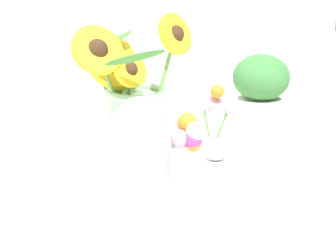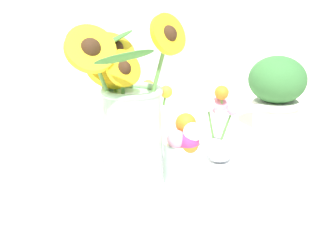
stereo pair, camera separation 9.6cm
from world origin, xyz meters
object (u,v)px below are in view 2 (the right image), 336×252
object	(u,v)px
vase_small_center	(184,153)
vase_small_back	(153,125)
potted_plant	(277,90)
serving_tray	(168,179)
mason_jar_sunflowers	(129,124)
vase_bulb_right	(219,130)

from	to	relation	value
vase_small_center	vase_small_back	distance (m)	0.17
potted_plant	serving_tray	bearing A→B (deg)	-171.51
mason_jar_sunflowers	vase_bulb_right	bearing A→B (deg)	-0.62
vase_bulb_right	vase_small_back	distance (m)	0.15
vase_small_back	potted_plant	world-z (taller)	potted_plant
mason_jar_sunflowers	potted_plant	size ratio (longest dim) A/B	1.67
vase_bulb_right	potted_plant	distance (m)	0.35
mason_jar_sunflowers	potted_plant	distance (m)	0.59
vase_small_back	vase_bulb_right	bearing A→B (deg)	-56.32
vase_small_back	serving_tray	bearing A→B (deg)	-115.18
vase_small_back	potted_plant	size ratio (longest dim) A/B	0.88
serving_tray	potted_plant	distance (m)	0.49
serving_tray	mason_jar_sunflowers	world-z (taller)	mason_jar_sunflowers
vase_small_center	vase_bulb_right	bearing A→B (deg)	13.41
mason_jar_sunflowers	vase_bulb_right	world-z (taller)	mason_jar_sunflowers
mason_jar_sunflowers	potted_plant	bearing A→B (deg)	8.36
vase_bulb_right	vase_small_back	size ratio (longest dim) A/B	0.97
mason_jar_sunflowers	vase_small_center	xyz separation A→B (m)	(0.11, -0.04, -0.08)
mason_jar_sunflowers	vase_small_back	bearing A→B (deg)	37.67
vase_small_center	potted_plant	bearing A→B (deg)	14.38
potted_plant	vase_small_center	bearing A→B (deg)	-165.62
potted_plant	vase_bulb_right	bearing A→B (deg)	-165.22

